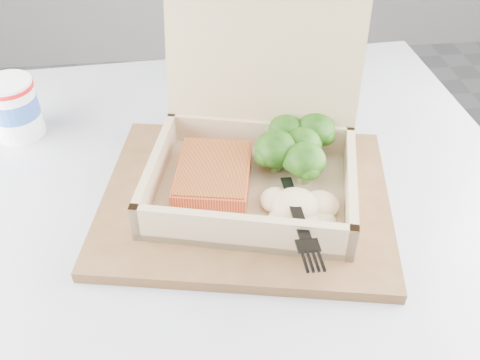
{
  "coord_description": "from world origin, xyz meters",
  "views": [
    {
      "loc": [
        -0.74,
        -0.25,
        1.18
      ],
      "look_at": [
        -0.68,
        0.22,
        0.77
      ],
      "focal_mm": 40.0,
      "sensor_mm": 36.0,
      "label": 1
    }
  ],
  "objects": [
    {
      "name": "mashed_potatoes",
      "position": [
        -0.63,
        0.18,
        0.77
      ],
      "size": [
        0.08,
        0.07,
        0.03
      ],
      "primitive_type": "ellipsoid",
      "color": "beige",
      "rests_on": "takeout_container"
    },
    {
      "name": "paper_cup",
      "position": [
        -0.98,
        0.41,
        0.77
      ],
      "size": [
        0.07,
        0.07,
        0.08
      ],
      "color": "white",
      "rests_on": "cafe_table"
    },
    {
      "name": "broccoli_pile",
      "position": [
        -0.6,
        0.27,
        0.77
      ],
      "size": [
        0.12,
        0.12,
        0.04
      ],
      "primitive_type": null,
      "color": "#387018",
      "rests_on": "takeout_container"
    },
    {
      "name": "cafe_table",
      "position": [
        -0.71,
        0.22,
        0.54
      ],
      "size": [
        0.83,
        0.83,
        0.73
      ],
      "rotation": [
        0.0,
        0.0,
        0.05
      ],
      "color": "black",
      "rests_on": "floor"
    },
    {
      "name": "plastic_fork",
      "position": [
        -0.63,
        0.19,
        0.78
      ],
      "size": [
        0.02,
        0.17,
        0.02
      ],
      "rotation": [
        0.0,
        0.0,
        3.13
      ],
      "color": "black",
      "rests_on": "mashed_potatoes"
    },
    {
      "name": "serving_tray",
      "position": [
        -0.67,
        0.23,
        0.73
      ],
      "size": [
        0.39,
        0.34,
        0.01
      ],
      "primitive_type": "cube",
      "rotation": [
        0.0,
        0.0,
        -0.2
      ],
      "color": "brown",
      "rests_on": "cafe_table"
    },
    {
      "name": "takeout_container",
      "position": [
        -0.66,
        0.27,
        0.8
      ],
      "size": [
        0.29,
        0.28,
        0.22
      ],
      "rotation": [
        0.0,
        0.0,
        -0.25
      ],
      "color": "tan",
      "rests_on": "serving_tray"
    },
    {
      "name": "salmon_fillet",
      "position": [
        -0.71,
        0.24,
        0.76
      ],
      "size": [
        0.11,
        0.13,
        0.02
      ],
      "primitive_type": "cube",
      "rotation": [
        0.0,
        0.0,
        -0.19
      ],
      "color": "#E6592D",
      "rests_on": "takeout_container"
    },
    {
      "name": "receipt",
      "position": [
        -0.67,
        0.41,
        0.73
      ],
      "size": [
        0.08,
        0.15,
        0.0
      ],
      "primitive_type": "cube",
      "rotation": [
        0.0,
        0.0,
        -0.02
      ],
      "color": "white",
      "rests_on": "cafe_table"
    }
  ]
}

